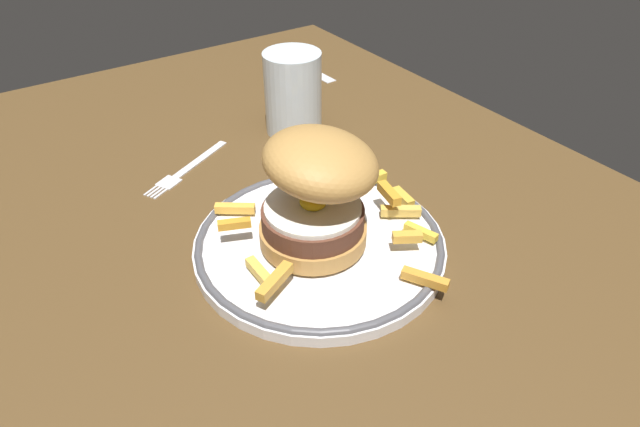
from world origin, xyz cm
name	(u,v)px	position (x,y,z in cm)	size (l,w,h in cm)	color
ground_plane	(287,279)	(0.00, 0.00, -2.00)	(118.33, 85.06, 4.00)	#51391D
dinner_plate	(320,243)	(0.09, 3.93, 0.84)	(25.26, 25.26, 1.60)	silver
burger	(315,187)	(-0.44, 3.69, 7.46)	(15.39, 15.56, 12.10)	#B68140
fries_pile	(338,214)	(-1.16, 7.00, 2.42)	(24.12, 22.20, 2.95)	gold
water_glass	(293,99)	(-23.05, 15.33, 4.65)	(7.65, 7.65, 10.95)	silver
fork	(187,169)	(-21.71, -1.19, 0.18)	(7.92, 13.39, 0.36)	silver
knife	(295,61)	(-43.75, 28.51, 0.26)	(18.05, 2.31, 0.70)	black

